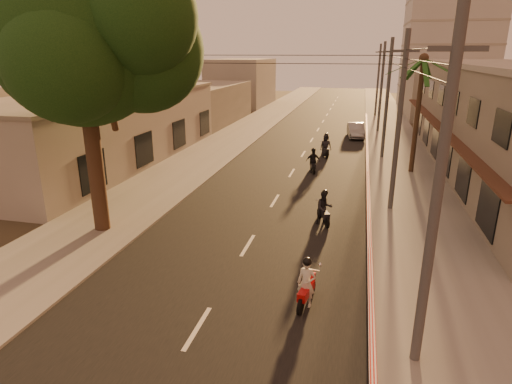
% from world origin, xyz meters
% --- Properties ---
extents(ground, '(160.00, 160.00, 0.00)m').
position_xyz_m(ground, '(0.00, 0.00, 0.00)').
color(ground, '#383023').
rests_on(ground, ground).
extents(road, '(10.00, 140.00, 0.02)m').
position_xyz_m(road, '(0.00, 20.00, 0.01)').
color(road, black).
rests_on(road, ground).
extents(sidewalk_right, '(5.00, 140.00, 0.12)m').
position_xyz_m(sidewalk_right, '(7.50, 20.00, 0.06)').
color(sidewalk_right, slate).
rests_on(sidewalk_right, ground).
extents(sidewalk_left, '(5.00, 140.00, 0.12)m').
position_xyz_m(sidewalk_left, '(-7.50, 20.00, 0.06)').
color(sidewalk_left, slate).
rests_on(sidewalk_left, ground).
extents(curb_stripe, '(0.20, 60.00, 0.20)m').
position_xyz_m(curb_stripe, '(5.10, 15.00, 0.10)').
color(curb_stripe, red).
rests_on(curb_stripe, ground).
extents(shophouse_row, '(8.80, 34.20, 7.30)m').
position_xyz_m(shophouse_row, '(13.95, 18.00, 3.65)').
color(shophouse_row, gray).
rests_on(shophouse_row, ground).
extents(left_building, '(8.20, 24.20, 5.20)m').
position_xyz_m(left_building, '(-13.98, 14.00, 2.60)').
color(left_building, '#9B958C').
rests_on(left_building, ground).
extents(distant_tower, '(12.10, 12.10, 28.00)m').
position_xyz_m(distant_tower, '(16.00, 56.00, 14.00)').
color(distant_tower, '#B7B5B2').
rests_on(distant_tower, ground).
extents(broadleaf_tree, '(9.60, 8.70, 12.10)m').
position_xyz_m(broadleaf_tree, '(-6.61, 2.14, 8.48)').
color(broadleaf_tree, black).
rests_on(broadleaf_tree, ground).
extents(palm_tree, '(5.00, 5.00, 8.20)m').
position_xyz_m(palm_tree, '(8.00, 16.00, 7.15)').
color(palm_tree, black).
rests_on(palm_tree, ground).
extents(utility_poles, '(1.20, 48.26, 9.00)m').
position_xyz_m(utility_poles, '(6.20, 20.00, 6.54)').
color(utility_poles, '#38383A').
rests_on(utility_poles, ground).
extents(filler_right, '(8.00, 14.00, 6.00)m').
position_xyz_m(filler_right, '(14.00, 45.00, 3.00)').
color(filler_right, '#9B958C').
rests_on(filler_right, ground).
extents(filler_left_near, '(8.00, 14.00, 4.40)m').
position_xyz_m(filler_left_near, '(-14.00, 34.00, 2.20)').
color(filler_left_near, '#9B958C').
rests_on(filler_left_near, ground).
extents(filler_left_far, '(8.00, 14.00, 7.00)m').
position_xyz_m(filler_left_far, '(-14.00, 52.00, 3.50)').
color(filler_left_far, '#9B958C').
rests_on(filler_left_far, ground).
extents(scooter_red, '(0.81, 1.77, 1.75)m').
position_xyz_m(scooter_red, '(3.01, -1.98, 0.77)').
color(scooter_red, black).
rests_on(scooter_red, ground).
extents(scooter_mid_a, '(1.24, 1.67, 1.74)m').
position_xyz_m(scooter_mid_a, '(2.95, 5.28, 0.80)').
color(scooter_mid_a, black).
rests_on(scooter_mid_a, ground).
extents(scooter_mid_b, '(1.15, 1.73, 1.73)m').
position_xyz_m(scooter_mid_b, '(1.38, 14.54, 0.78)').
color(scooter_mid_b, black).
rests_on(scooter_mid_b, ground).
extents(scooter_far_a, '(1.21, 1.88, 1.91)m').
position_xyz_m(scooter_far_a, '(1.83, 19.42, 0.87)').
color(scooter_far_a, black).
rests_on(scooter_far_a, ground).
extents(parked_car, '(2.37, 4.52, 1.39)m').
position_xyz_m(parked_car, '(4.00, 28.44, 0.69)').
color(parked_car, gray).
rests_on(parked_car, ground).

